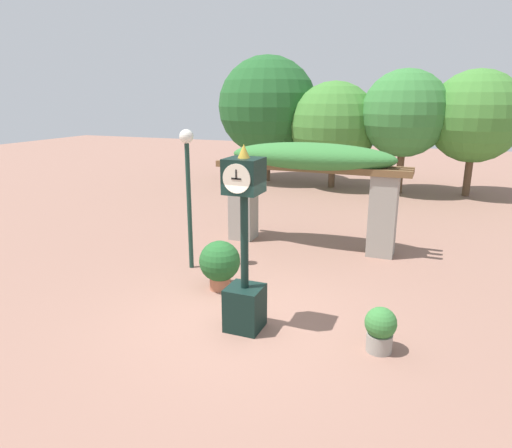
{
  "coord_description": "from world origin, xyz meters",
  "views": [
    {
      "loc": [
        2.94,
        -6.61,
        3.79
      ],
      "look_at": [
        0.19,
        0.28,
        1.7
      ],
      "focal_mm": 32.0,
      "sensor_mm": 36.0,
      "label": 1
    }
  ],
  "objects_px": {
    "lamp_post": "(188,173)",
    "potted_plant_near_right": "(380,328)",
    "potted_plant_near_left": "(220,263)",
    "pedestal_clock": "(245,254)"
  },
  "relations": [
    {
      "from": "pedestal_clock",
      "to": "potted_plant_near_right",
      "type": "relative_size",
      "value": 4.31
    },
    {
      "from": "potted_plant_near_right",
      "to": "lamp_post",
      "type": "bearing_deg",
      "value": 155.27
    },
    {
      "from": "pedestal_clock",
      "to": "potted_plant_near_right",
      "type": "height_order",
      "value": "pedestal_clock"
    },
    {
      "from": "potted_plant_near_left",
      "to": "lamp_post",
      "type": "distance_m",
      "value": 2.15
    },
    {
      "from": "lamp_post",
      "to": "potted_plant_near_left",
      "type": "bearing_deg",
      "value": -36.37
    },
    {
      "from": "potted_plant_near_right",
      "to": "lamp_post",
      "type": "distance_m",
      "value": 5.21
    },
    {
      "from": "potted_plant_near_left",
      "to": "lamp_post",
      "type": "height_order",
      "value": "lamp_post"
    },
    {
      "from": "potted_plant_near_right",
      "to": "potted_plant_near_left",
      "type": "bearing_deg",
      "value": 159.94
    },
    {
      "from": "lamp_post",
      "to": "potted_plant_near_right",
      "type": "bearing_deg",
      "value": -24.73
    },
    {
      "from": "potted_plant_near_left",
      "to": "lamp_post",
      "type": "xyz_separation_m",
      "value": [
        -1.14,
        0.84,
        1.61
      ]
    }
  ]
}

